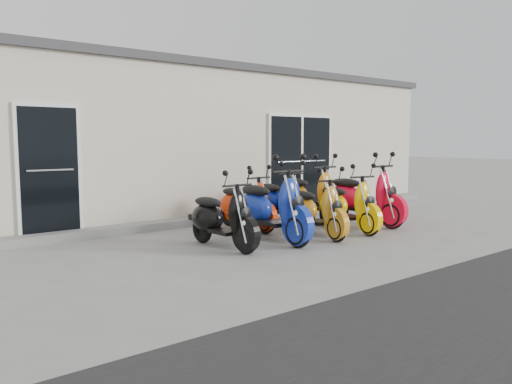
% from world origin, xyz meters
% --- Properties ---
extents(ground, '(80.00, 80.00, 0.00)m').
position_xyz_m(ground, '(0.00, 0.00, 0.00)').
color(ground, gray).
rests_on(ground, ground).
extents(building, '(14.00, 6.00, 3.20)m').
position_xyz_m(building, '(0.00, 5.20, 1.60)').
color(building, beige).
rests_on(building, ground).
extents(roof_cap, '(14.20, 6.20, 0.16)m').
position_xyz_m(roof_cap, '(0.00, 5.20, 3.28)').
color(roof_cap, '#3F3F42').
rests_on(roof_cap, building).
extents(front_step, '(14.00, 0.40, 0.15)m').
position_xyz_m(front_step, '(0.00, 2.02, 0.07)').
color(front_step, gray).
rests_on(front_step, ground).
extents(door_left, '(1.07, 0.08, 2.22)m').
position_xyz_m(door_left, '(-3.20, 2.17, 1.26)').
color(door_left, black).
rests_on(door_left, front_step).
extents(door_right, '(2.02, 0.08, 2.22)m').
position_xyz_m(door_right, '(2.60, 2.17, 1.26)').
color(door_right, black).
rests_on(door_right, front_step).
extents(scooter_front_black, '(0.71, 1.75, 1.27)m').
position_xyz_m(scooter_front_black, '(-1.28, -0.15, 0.63)').
color(scooter_front_black, black).
rests_on(scooter_front_black, ground).
extents(scooter_front_blue, '(0.80, 2.04, 1.49)m').
position_xyz_m(scooter_front_blue, '(-0.31, -0.20, 0.75)').
color(scooter_front_blue, '#162DA0').
rests_on(scooter_front_blue, ground).
extents(scooter_front_orange_a, '(0.87, 1.78, 1.26)m').
position_xyz_m(scooter_front_orange_a, '(0.57, -0.38, 0.63)').
color(scooter_front_orange_a, orange).
rests_on(scooter_front_orange_a, ground).
extents(scooter_front_orange_b, '(0.85, 1.82, 1.29)m').
position_xyz_m(scooter_front_orange_b, '(1.41, -0.36, 0.65)').
color(scooter_front_orange_b, '#FFCA00').
rests_on(scooter_front_orange_b, ground).
extents(scooter_front_red, '(0.85, 2.05, 1.48)m').
position_xyz_m(scooter_front_red, '(2.20, -0.08, 0.74)').
color(scooter_front_red, red).
rests_on(scooter_front_red, ground).
extents(scooter_back_red, '(0.69, 1.72, 1.25)m').
position_xyz_m(scooter_back_red, '(0.02, 0.95, 0.63)').
color(scooter_back_red, red).
rests_on(scooter_back_red, ground).
extents(scooter_back_blue, '(0.90, 1.85, 1.31)m').
position_xyz_m(scooter_back_blue, '(0.86, 0.91, 0.66)').
color(scooter_back_blue, navy).
rests_on(scooter_back_blue, ground).
extents(scooter_back_yellow, '(0.72, 1.96, 1.44)m').
position_xyz_m(scooter_back_yellow, '(1.57, 0.82, 0.72)').
color(scooter_back_yellow, orange).
rests_on(scooter_back_yellow, ground).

